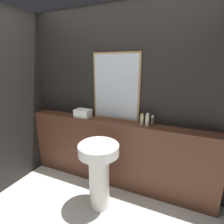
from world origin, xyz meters
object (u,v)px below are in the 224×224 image
(shampoo_bottle, at_px, (142,120))
(lotion_bottle, at_px, (152,121))
(pedestal_sink, at_px, (99,168))
(towel_stack, at_px, (83,113))
(mirror, at_px, (116,87))
(conditioner_bottle, at_px, (147,120))

(shampoo_bottle, xyz_separation_m, lotion_bottle, (0.13, -0.00, -0.00))
(pedestal_sink, xyz_separation_m, lotion_bottle, (0.51, 0.50, 0.50))
(pedestal_sink, relative_size, towel_stack, 3.68)
(pedestal_sink, relative_size, lotion_bottle, 5.89)
(mirror, xyz_separation_m, shampoo_bottle, (0.40, -0.09, -0.39))
(shampoo_bottle, relative_size, lotion_bottle, 1.06)
(towel_stack, bearing_deg, mirror, 10.62)
(towel_stack, distance_m, lotion_bottle, 1.03)
(towel_stack, distance_m, conditioner_bottle, 0.97)
(mirror, xyz_separation_m, conditioner_bottle, (0.47, -0.09, -0.38))
(pedestal_sink, height_order, lotion_bottle, lotion_bottle)
(pedestal_sink, height_order, shampoo_bottle, shampoo_bottle)
(pedestal_sink, xyz_separation_m, mirror, (-0.03, 0.59, 0.89))
(conditioner_bottle, distance_m, lotion_bottle, 0.06)
(mirror, relative_size, conditioner_bottle, 5.52)
(shampoo_bottle, height_order, lotion_bottle, shampoo_bottle)
(mirror, xyz_separation_m, towel_stack, (-0.49, -0.09, -0.40))
(pedestal_sink, distance_m, mirror, 1.07)
(pedestal_sink, xyz_separation_m, towel_stack, (-0.53, 0.50, 0.49))
(conditioner_bottle, height_order, lotion_bottle, conditioner_bottle)
(towel_stack, xyz_separation_m, shampoo_bottle, (0.90, 0.00, 0.01))
(towel_stack, xyz_separation_m, conditioner_bottle, (0.97, 0.00, 0.02))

